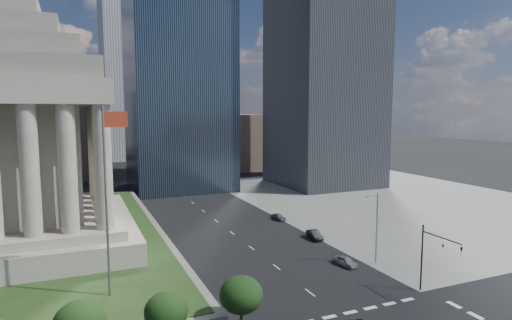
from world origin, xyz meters
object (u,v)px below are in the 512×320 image
war_memorial (2,110)px  street_lamp_north (376,224)px  traffic_signal_ne (434,252)px  parked_sedan_mid (315,235)px  parked_sedan_far (278,217)px  flagpole (108,191)px  parked_sedan_near (346,261)px

war_memorial → street_lamp_north: (47.33, -23.00, -15.74)m
traffic_signal_ne → street_lamp_north: street_lamp_north is taller
parked_sedan_mid → war_memorial: bearing=175.8°
parked_sedan_mid → parked_sedan_far: bearing=97.8°
flagpole → street_lamp_north: bearing=1.6°
traffic_signal_ne → parked_sedan_mid: bearing=92.3°
parked_sedan_near → parked_sedan_mid: size_ratio=0.89×
street_lamp_north → parked_sedan_near: 6.66m
parked_sedan_mid → parked_sedan_far: (0.00, 13.69, -0.07)m
war_memorial → street_lamp_north: bearing=-25.9°
war_memorial → street_lamp_north: size_ratio=3.90×
flagpole → street_lamp_north: flagpole is taller
flagpole → street_lamp_north: 35.95m
parked_sedan_mid → flagpole: bearing=-149.0°
parked_sedan_far → street_lamp_north: bearing=-95.8°
war_memorial → parked_sedan_mid: 50.92m
war_memorial → parked_sedan_far: (45.50, 3.96, -20.76)m
war_memorial → flagpole: war_memorial is taller
war_memorial → street_lamp_north: 54.92m
war_memorial → parked_sedan_mid: size_ratio=9.08×
street_lamp_north → traffic_signal_ne: bearing=-94.2°
flagpole → parked_sedan_near: (30.83, 1.74, -12.46)m
street_lamp_north → parked_sedan_mid: (-1.83, 13.27, -4.95)m
traffic_signal_ne → parked_sedan_far: 38.55m
war_memorial → parked_sedan_near: 52.68m
parked_sedan_mid → street_lamp_north: bearing=-74.3°
parked_sedan_mid → parked_sedan_near: bearing=-93.4°
street_lamp_north → parked_sedan_near: street_lamp_north is taller
street_lamp_north → parked_sedan_far: size_ratio=2.67×
war_memorial → parked_sedan_near: bearing=-27.4°
war_memorial → street_lamp_north: war_memorial is taller
traffic_signal_ne → parked_sedan_mid: traffic_signal_ne is taller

